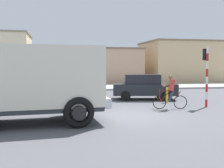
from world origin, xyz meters
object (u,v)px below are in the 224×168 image
cyclist (170,92)px  truck_foreground (31,79)px  traffic_light_pole (206,68)px  bollard_far (158,93)px  car_red_near (144,87)px  bollard_near (167,95)px

cyclist → truck_foreground: bearing=-161.9°
traffic_light_pole → bollard_far: 3.93m
cyclist → traffic_light_pole: bearing=7.7°
traffic_light_pole → car_red_near: size_ratio=0.75×
truck_foreground → cyclist: bearing=18.1°
truck_foreground → cyclist: truck_foreground is taller
traffic_light_pole → car_red_near: bearing=120.5°
truck_foreground → bollard_near: size_ratio=6.20×
car_red_near → bollard_near: 2.01m
cyclist → car_red_near: (-0.07, 3.99, -0.05)m
cyclist → car_red_near: cyclist is taller
traffic_light_pole → truck_foreground: bearing=-164.3°
traffic_light_pole → bollard_near: size_ratio=3.56×
cyclist → car_red_near: size_ratio=0.40×
truck_foreground → bollard_far: size_ratio=6.20×
bollard_far → car_red_near: bearing=154.7°
car_red_near → cyclist: bearing=-89.0°
car_red_near → bollard_near: car_red_near is taller
cyclist → traffic_light_pole: traffic_light_pole is taller
car_red_near → traffic_light_pole: bearing=-59.5°
traffic_light_pole → bollard_far: size_ratio=3.56×
traffic_light_pole → cyclist: bearing=-172.3°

